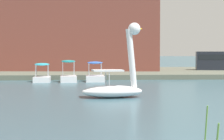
# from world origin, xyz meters

# --- Properties ---
(shore_bank_far) EXTENTS (153.48, 18.95, 0.42)m
(shore_bank_far) POSITION_xyz_m (0.00, 37.42, 0.21)
(shore_bank_far) COLOR #5B6051
(shore_bank_far) RESTS_ON ground_plane
(swan_boat) EXTENTS (3.28, 1.77, 3.85)m
(swan_boat) POSITION_xyz_m (-0.72, 14.09, 0.78)
(swan_boat) COLOR white
(swan_boat) RESTS_ON ground_plane
(pedal_boat_blue) EXTENTS (1.46, 2.28, 1.59)m
(pedal_boat_blue) POSITION_xyz_m (-1.45, 26.20, 0.44)
(pedal_boat_blue) COLOR white
(pedal_boat_blue) RESTS_ON ground_plane
(pedal_boat_teal) EXTENTS (1.36, 2.30, 1.71)m
(pedal_boat_teal) POSITION_xyz_m (-3.53, 25.95, 0.46)
(pedal_boat_teal) COLOR white
(pedal_boat_teal) RESTS_ON ground_plane
(pedal_boat_cyan) EXTENTS (1.34, 2.33, 1.47)m
(pedal_boat_cyan) POSITION_xyz_m (-5.59, 26.10, 0.45)
(pedal_boat_cyan) COLOR white
(pedal_boat_cyan) RESTS_ON ground_plane
(parked_van) EXTENTS (4.52, 2.46, 1.97)m
(parked_van) POSITION_xyz_m (11.87, 37.36, 1.49)
(parked_van) COLOR #1E232D
(parked_van) RESTS_ON shore_bank_far
(apartment_block) EXTENTS (23.14, 14.47, 13.06)m
(apartment_block) POSITION_xyz_m (-5.28, 41.39, 6.95)
(apartment_block) COLOR brown
(apartment_block) RESTS_ON shore_bank_far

